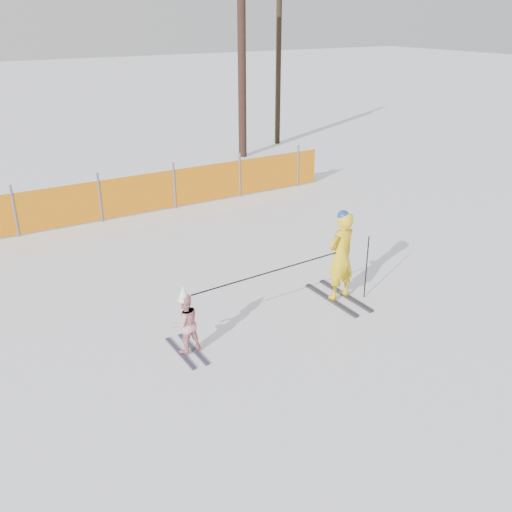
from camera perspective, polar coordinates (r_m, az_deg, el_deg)
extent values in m
plane|color=white|center=(9.85, 1.53, -6.33)|extent=(120.00, 120.00, 0.00)
cube|color=black|center=(10.52, 7.50, -4.37)|extent=(0.09, 1.45, 0.04)
cube|color=black|center=(10.72, 8.92, -3.92)|extent=(0.09, 1.45, 0.04)
imported|color=yellow|center=(10.26, 8.48, 0.01)|extent=(0.64, 0.47, 1.63)
sphere|color=navy|center=(9.99, 8.73, 3.96)|extent=(0.21, 0.21, 0.21)
cube|color=black|center=(9.00, -7.58, -9.59)|extent=(0.09, 1.00, 0.03)
cube|color=black|center=(9.07, -6.30, -9.22)|extent=(0.09, 1.00, 0.03)
imported|color=pink|center=(8.78, -7.09, -6.69)|extent=(0.48, 0.38, 0.96)
cone|color=white|center=(8.54, -7.26, -3.71)|extent=(0.19, 0.19, 0.24)
cylinder|color=black|center=(10.50, 10.99, -1.12)|extent=(0.02, 0.02, 1.21)
cylinder|color=black|center=(9.30, 1.35, -1.64)|extent=(2.89, 0.18, 0.02)
cylinder|color=#595960|center=(14.30, -22.98, 4.15)|extent=(0.06, 0.06, 1.25)
cylinder|color=#595960|center=(14.68, -15.34, 5.66)|extent=(0.06, 0.06, 1.25)
cylinder|color=#595960|center=(15.32, -8.16, 6.98)|extent=(0.06, 0.06, 1.25)
cylinder|color=#595960|center=(16.18, -1.62, 8.09)|extent=(0.06, 0.06, 1.25)
cylinder|color=#595960|center=(17.23, 4.22, 8.99)|extent=(0.06, 0.06, 1.25)
cube|color=orange|center=(14.54, -17.91, 4.88)|extent=(14.61, 0.03, 1.00)
cylinder|color=black|center=(20.58, -1.41, 17.92)|extent=(0.29, 0.29, 5.87)
cylinder|color=black|center=(22.82, 2.24, 18.08)|extent=(0.21, 0.21, 5.59)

